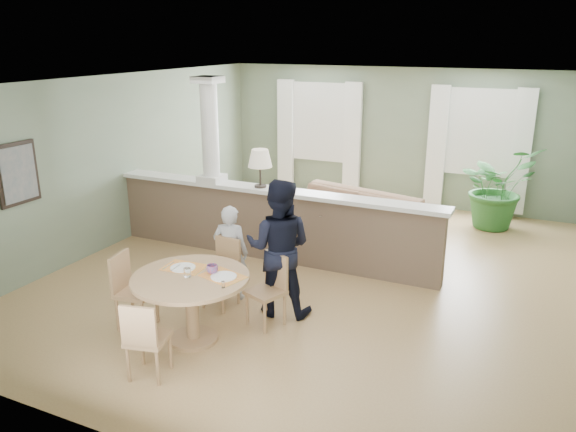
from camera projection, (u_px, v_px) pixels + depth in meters
The scene contains 12 objects.
ground at pixel (320, 272), 8.12m from camera, with size 8.00×8.00×0.00m, color tan.
room_shell at pixel (336, 141), 8.13m from camera, with size 7.02×8.02×2.71m.
pony_wall at pixel (265, 213), 8.47m from camera, with size 5.32×0.38×2.70m.
sofa at pixel (350, 217), 9.27m from camera, with size 2.75×1.08×0.80m, color #9A7354.
houseplant at pixel (496, 187), 9.85m from camera, with size 1.32×1.14×1.47m, color #255D25.
dining_table at pixel (192, 289), 6.13m from camera, with size 1.29×1.29×0.88m.
chair_far_boy at pixel (223, 269), 7.03m from camera, with size 0.44×0.44×0.86m.
chair_far_man at pixel (270, 286), 6.56m from camera, with size 0.50×0.50×0.85m.
chair_near at pixel (145, 337), 5.46m from camera, with size 0.46×0.46×0.84m.
chair_side at pixel (130, 287), 6.48m from camera, with size 0.46×0.46×0.90m.
child_person at pixel (231, 253), 7.15m from camera, with size 0.46×0.30×1.25m, color #A3A3A8.
man_person at pixel (279, 248), 6.71m from camera, with size 0.82×0.64×1.69m, color black.
Camera 1 is at (2.73, -6.99, 3.25)m, focal length 35.00 mm.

